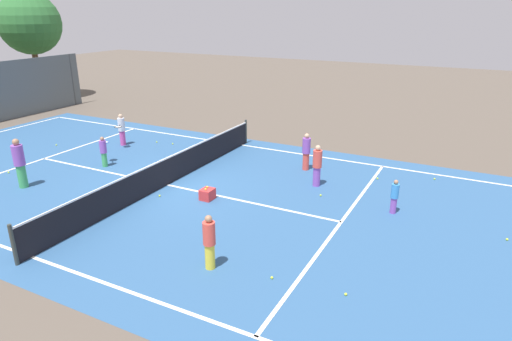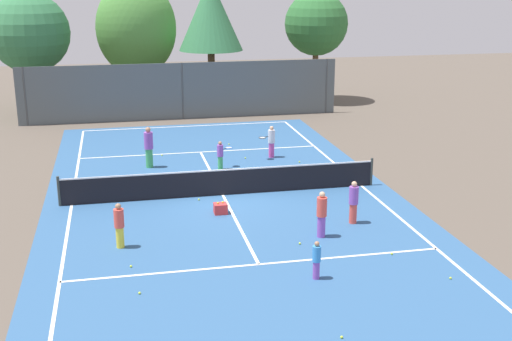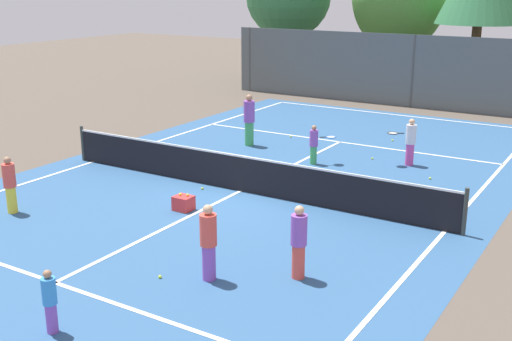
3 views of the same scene
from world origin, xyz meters
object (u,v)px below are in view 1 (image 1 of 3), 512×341
at_px(tennis_ball_4, 272,278).
at_px(tennis_ball_8, 435,179).
at_px(player_1, 209,242).
at_px(player_4, 394,196).
at_px(player_6, 317,165).
at_px(tennis_ball_11, 56,145).
at_px(ball_crate, 207,194).
at_px(tennis_ball_0, 173,144).
at_px(player_2, 122,129).
at_px(tennis_ball_2, 160,196).
at_px(tennis_ball_5, 377,178).
at_px(tennis_ball_1, 321,195).
at_px(tennis_ball_6, 346,294).
at_px(tennis_ball_9, 157,142).
at_px(tennis_ball_7, 104,151).
at_px(player_5, 306,151).
at_px(tennis_ball_10, 9,172).
at_px(player_3, 104,151).
at_px(player_0, 20,163).
at_px(tennis_ball_3, 507,239).

distance_m(tennis_ball_4, tennis_ball_8, 8.88).
relative_size(player_1, player_4, 1.29).
bearing_deg(player_6, tennis_ball_11, 93.93).
height_order(ball_crate, tennis_ball_0, ball_crate).
height_order(player_2, tennis_ball_2, player_2).
relative_size(tennis_ball_2, tennis_ball_5, 1.00).
bearing_deg(tennis_ball_1, player_2, 81.76).
bearing_deg(tennis_ball_6, tennis_ball_5, 7.78).
bearing_deg(tennis_ball_5, player_2, 94.99).
distance_m(tennis_ball_2, tennis_ball_5, 7.86).
bearing_deg(tennis_ball_9, tennis_ball_7, 152.72).
height_order(player_5, tennis_ball_6, player_5).
bearing_deg(tennis_ball_11, tennis_ball_1, -89.91).
bearing_deg(tennis_ball_9, tennis_ball_5, -90.14).
xyz_separation_m(tennis_ball_0, tennis_ball_9, (-0.10, 0.85, 0.00)).
height_order(player_5, tennis_ball_1, player_5).
distance_m(player_1, player_4, 6.15).
bearing_deg(tennis_ball_2, tennis_ball_0, 33.11).
bearing_deg(player_1, tennis_ball_2, 53.25).
xyz_separation_m(player_5, tennis_ball_10, (-5.58, 9.93, -0.71)).
relative_size(player_3, tennis_ball_2, 18.54).
distance_m(player_3, tennis_ball_8, 12.66).
xyz_separation_m(tennis_ball_5, tennis_ball_7, (-2.18, 11.40, 0.00)).
xyz_separation_m(player_6, tennis_ball_8, (2.54, -3.66, -0.73)).
distance_m(player_4, tennis_ball_9, 11.67).
relative_size(player_1, tennis_ball_1, 21.40).
distance_m(tennis_ball_8, tennis_ball_9, 12.17).
relative_size(player_1, tennis_ball_4, 21.40).
bearing_deg(player_0, player_5, -52.58).
relative_size(ball_crate, tennis_ball_3, 6.86).
bearing_deg(tennis_ball_10, tennis_ball_7, -19.14).
relative_size(player_3, player_5, 0.84).
bearing_deg(player_3, tennis_ball_7, 46.84).
height_order(ball_crate, tennis_ball_5, ball_crate).
height_order(player_6, tennis_ball_0, player_6).
xyz_separation_m(player_1, tennis_ball_5, (7.84, -2.24, -0.69)).
relative_size(tennis_ball_1, tennis_ball_6, 1.00).
distance_m(player_5, ball_crate, 4.58).
height_order(player_2, player_3, player_2).
bearing_deg(tennis_ball_5, tennis_ball_2, 129.08).
bearing_deg(tennis_ball_10, tennis_ball_11, 22.33).
xyz_separation_m(ball_crate, tennis_ball_6, (-3.02, -5.58, -0.15)).
xyz_separation_m(tennis_ball_1, tennis_ball_6, (-4.97, -2.34, 0.00)).
bearing_deg(tennis_ball_2, player_5, -35.47).
bearing_deg(player_2, tennis_ball_10, 165.09).
bearing_deg(player_2, tennis_ball_5, -85.01).
bearing_deg(tennis_ball_3, tennis_ball_1, 84.27).
relative_size(player_1, tennis_ball_11, 21.40).
distance_m(player_3, ball_crate, 5.50).
xyz_separation_m(player_1, player_3, (4.33, 7.73, -0.08)).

